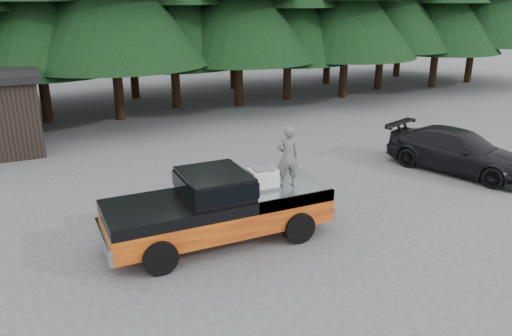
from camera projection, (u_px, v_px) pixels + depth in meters
name	position (u px, v px, depth m)	size (l,w,h in m)	color
ground	(255.00, 222.00, 14.32)	(120.00, 120.00, 0.00)	#47474A
pickup_truck	(219.00, 217.00, 13.05)	(6.00, 2.04, 1.33)	orange
truck_cab	(214.00, 184.00, 12.69)	(1.66, 1.90, 0.59)	black
air_compressor	(263.00, 179.00, 13.16)	(0.70, 0.58, 0.48)	silver
man_on_bed	(288.00, 156.00, 13.10)	(0.60, 0.40, 1.65)	#575A5F
parked_car	(458.00, 151.00, 18.28)	(2.13, 5.24, 1.52)	black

